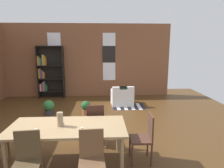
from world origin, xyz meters
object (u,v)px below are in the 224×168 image
dining_table (68,130)px  dining_chair_near_left (27,161)px  armchair_white (122,97)px  potted_plant_corner (86,107)px  dining_chair_near_right (92,159)px  potted_plant_by_shelf (49,107)px  dining_chair_head_right (144,136)px  dining_chair_far_right (95,123)px  vase_on_table (60,119)px  bookshelf_tall (48,72)px

dining_table → dining_chair_near_left: dining_chair_near_left is taller
armchair_white → potted_plant_corner: bearing=-140.6°
potted_plant_corner → dining_chair_near_right: bearing=-83.9°
dining_chair_near_right → armchair_white: dining_chair_near_right is taller
potted_plant_by_shelf → potted_plant_corner: size_ratio=1.06×
dining_table → dining_chair_head_right: (1.45, -0.00, -0.17)m
armchair_white → potted_plant_by_shelf: 2.70m
dining_chair_head_right → dining_chair_near_left: size_ratio=1.00×
dining_table → dining_chair_far_right: dining_chair_far_right is taller
vase_on_table → dining_chair_head_right: 1.62m
bookshelf_tall → dining_chair_near_left: bearing=-78.8°
dining_chair_far_right → dining_chair_head_right: (0.96, -0.74, 0.00)m
vase_on_table → potted_plant_corner: vase_on_table is taller
dining_table → armchair_white: size_ratio=2.58×
vase_on_table → dining_chair_head_right: bearing=-0.1°
dining_chair_near_left → armchair_white: (1.90, 4.55, -0.23)m
dining_chair_near_right → dining_table: bearing=123.1°
bookshelf_tall → armchair_white: bearing=-22.5°
dining_chair_head_right → vase_on_table: bearing=179.9°
dining_chair_near_left → potted_plant_by_shelf: 3.60m
potted_plant_by_shelf → potted_plant_corner: 1.21m
dining_table → dining_chair_near_right: (0.48, -0.73, -0.17)m
dining_chair_far_right → potted_plant_corner: size_ratio=2.09×
dining_chair_head_right → bookshelf_tall: 5.98m
dining_chair_far_right → dining_chair_near_left: size_ratio=1.00×
dining_chair_head_right → potted_plant_by_shelf: dining_chair_head_right is taller
vase_on_table → dining_table: bearing=-0.0°
dining_chair_far_right → bookshelf_tall: 4.88m
dining_chair_far_right → bookshelf_tall: bookshelf_tall is taller
dining_chair_near_right → potted_plant_by_shelf: 3.88m
dining_chair_near_left → bookshelf_tall: size_ratio=0.43×
bookshelf_tall → potted_plant_by_shelf: 2.50m
vase_on_table → armchair_white: 4.15m
dining_table → vase_on_table: (-0.13, 0.00, 0.20)m
vase_on_table → bookshelf_tall: bearing=106.6°
dining_table → armchair_white: 4.08m
dining_table → dining_chair_far_right: bearing=56.4°
dining_chair_near_left → bookshelf_tall: bookshelf_tall is taller
dining_table → dining_chair_far_right: 0.90m
dining_table → dining_chair_near_right: bearing=-56.9°
potted_plant_by_shelf → dining_chair_far_right: bearing=-52.6°
dining_table → dining_chair_far_right: size_ratio=2.26×
dining_table → dining_chair_near_right: 0.89m
dining_chair_far_right → vase_on_table: bearing=-130.0°
dining_chair_far_right → armchair_white: size_ratio=1.14×
dining_chair_head_right → potted_plant_corner: bearing=116.0°
vase_on_table → armchair_white: (1.54, 3.81, -0.60)m
potted_plant_corner → potted_plant_by_shelf: bearing=177.1°
armchair_white → dining_chair_near_left: bearing=-112.7°
dining_table → vase_on_table: 0.24m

